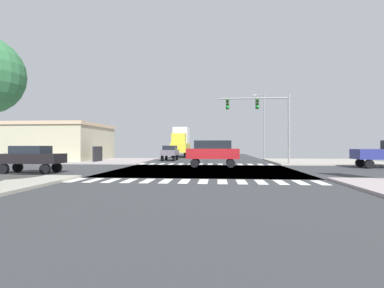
% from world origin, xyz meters
% --- Properties ---
extents(ground, '(90.00, 90.00, 0.05)m').
position_xyz_m(ground, '(0.00, 0.00, -0.03)').
color(ground, '#333639').
extents(sidewalk_corner_ne, '(12.00, 12.00, 0.14)m').
position_xyz_m(sidewalk_corner_ne, '(13.00, 12.00, 0.07)').
color(sidewalk_corner_ne, '#A09B91').
rests_on(sidewalk_corner_ne, ground).
extents(sidewalk_corner_nw, '(12.00, 12.00, 0.14)m').
position_xyz_m(sidewalk_corner_nw, '(-13.00, 12.00, 0.07)').
color(sidewalk_corner_nw, '#9F9496').
rests_on(sidewalk_corner_nw, ground).
extents(crosswalk_near, '(13.50, 2.00, 0.01)m').
position_xyz_m(crosswalk_near, '(-0.25, -7.30, 0.00)').
color(crosswalk_near, white).
rests_on(crosswalk_near, ground).
extents(crosswalk_far, '(13.50, 2.00, 0.01)m').
position_xyz_m(crosswalk_far, '(-0.25, 7.30, 0.00)').
color(crosswalk_far, white).
rests_on(crosswalk_far, ground).
extents(traffic_signal_mast, '(6.88, 0.55, 6.96)m').
position_xyz_m(traffic_signal_mast, '(5.36, 6.79, 5.15)').
color(traffic_signal_mast, gray).
rests_on(traffic_signal_mast, ground).
extents(street_lamp, '(1.78, 0.32, 9.37)m').
position_xyz_m(street_lamp, '(7.51, 21.18, 5.50)').
color(street_lamp, gray).
rests_on(street_lamp, ground).
extents(bank_building, '(12.59, 10.98, 4.62)m').
position_xyz_m(bank_building, '(-19.20, 13.46, 2.32)').
color(bank_building, '#B4AF8F').
rests_on(bank_building, ground).
extents(suv_farside_1, '(4.60, 1.96, 2.34)m').
position_xyz_m(suv_farside_1, '(0.57, 3.50, 1.39)').
color(suv_farside_1, black).
rests_on(suv_farside_1, ground).
extents(box_truck_crossing_1, '(2.40, 7.20, 4.85)m').
position_xyz_m(box_truck_crossing_1, '(-5.00, 25.37, 2.56)').
color(box_truck_crossing_1, black).
rests_on(box_truck_crossing_1, ground).
extents(sedan_leading_2, '(4.30, 1.80, 1.88)m').
position_xyz_m(sedan_leading_2, '(-11.84, -3.50, 1.12)').
color(sedan_leading_2, black).
rests_on(sedan_leading_2, ground).
extents(sedan_trailing_3, '(1.80, 4.30, 1.88)m').
position_xyz_m(sedan_trailing_3, '(-5.00, 14.25, 1.12)').
color(sedan_trailing_3, black).
rests_on(sedan_trailing_3, ground).
extents(sedan_middle_4, '(1.80, 4.30, 1.88)m').
position_xyz_m(sedan_middle_4, '(-2.00, 35.89, 1.12)').
color(sedan_middle_4, black).
rests_on(sedan_middle_4, ground).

